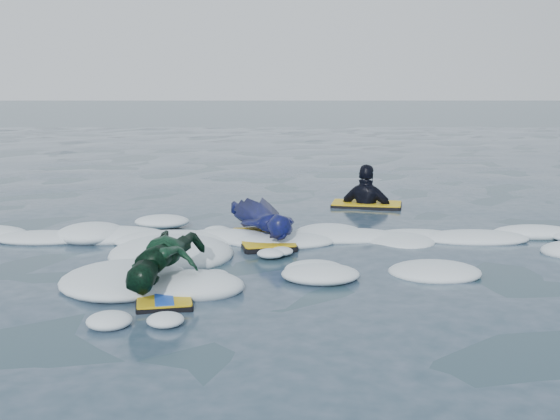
% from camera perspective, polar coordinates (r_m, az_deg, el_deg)
% --- Properties ---
extents(ground, '(120.00, 120.00, 0.00)m').
position_cam_1_polar(ground, '(6.56, -8.42, -5.35)').
color(ground, '#19303C').
rests_on(ground, ground).
extents(foam_band, '(12.00, 3.10, 0.30)m').
position_cam_1_polar(foam_band, '(7.55, -7.31, -3.23)').
color(foam_band, silver).
rests_on(foam_band, ground).
extents(prone_woman_unit, '(1.00, 1.66, 0.40)m').
position_cam_1_polar(prone_woman_unit, '(7.97, -1.33, -0.89)').
color(prone_woman_unit, black).
rests_on(prone_woman_unit, ground).
extents(prone_child_unit, '(0.79, 1.30, 0.47)m').
position_cam_1_polar(prone_child_unit, '(6.02, -9.22, -4.43)').
color(prone_child_unit, black).
rests_on(prone_child_unit, ground).
extents(waiting_rider_unit, '(1.06, 0.71, 1.47)m').
position_cam_1_polar(waiting_rider_unit, '(10.06, 7.03, -0.40)').
color(waiting_rider_unit, black).
rests_on(waiting_rider_unit, ground).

